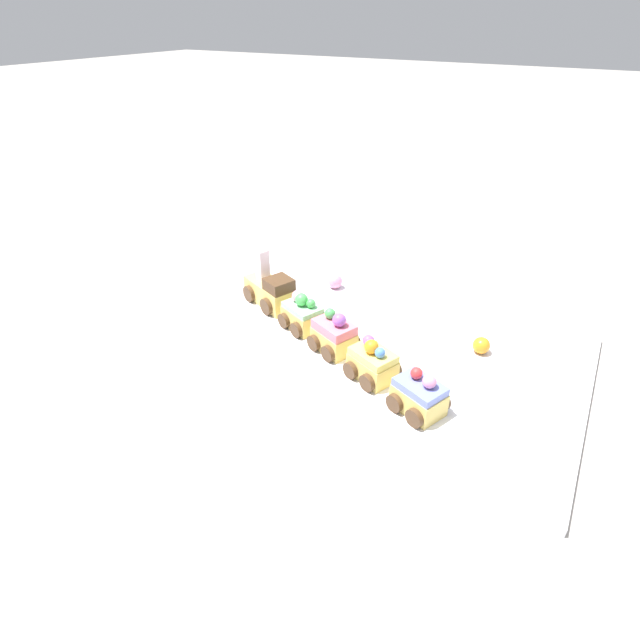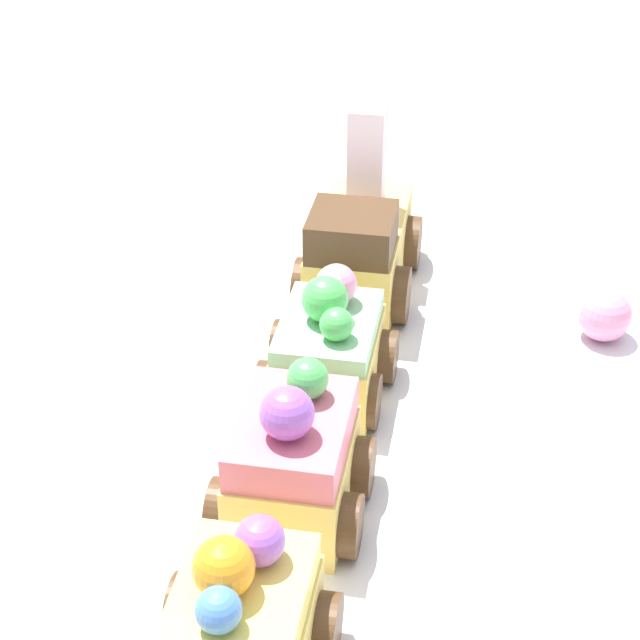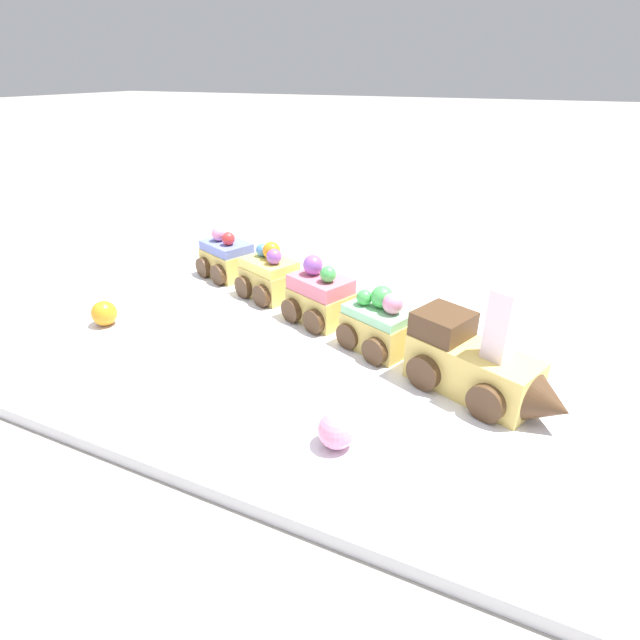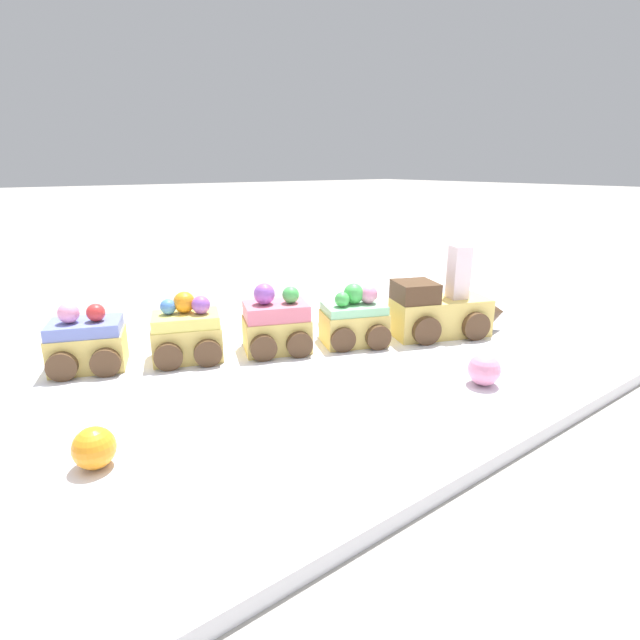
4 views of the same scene
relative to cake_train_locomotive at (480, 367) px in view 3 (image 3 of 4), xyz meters
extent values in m
plane|color=gray|center=(-0.17, 0.03, -0.04)|extent=(10.00, 10.00, 0.00)
cube|color=white|center=(-0.17, 0.03, -0.03)|extent=(0.76, 0.42, 0.01)
cube|color=#EACC66|center=(-0.01, 0.00, -0.01)|extent=(0.12, 0.08, 0.04)
cube|color=#4C331E|center=(-0.04, 0.01, 0.03)|extent=(0.06, 0.06, 0.02)
cone|color=#4C331E|center=(0.06, -0.02, -0.01)|extent=(0.04, 0.05, 0.04)
cube|color=white|center=(0.01, 0.00, 0.02)|extent=(0.03, 0.03, 0.02)
cube|color=white|center=(0.01, 0.00, 0.04)|extent=(0.03, 0.03, 0.02)
cube|color=white|center=(0.01, 0.00, 0.06)|extent=(0.03, 0.03, 0.02)
cylinder|color=#4C331E|center=(0.01, -0.03, -0.01)|extent=(0.03, 0.02, 0.03)
cylinder|color=#4C331E|center=(0.03, 0.02, -0.01)|extent=(0.03, 0.02, 0.03)
cylinder|color=#4C331E|center=(-0.04, -0.01, -0.01)|extent=(0.03, 0.02, 0.03)
cylinder|color=#4C331E|center=(-0.02, 0.04, -0.01)|extent=(0.03, 0.02, 0.03)
cube|color=#EACC66|center=(-0.10, 0.04, -0.01)|extent=(0.08, 0.07, 0.03)
cube|color=#93DBA3|center=(-0.10, 0.04, 0.01)|extent=(0.08, 0.06, 0.01)
sphere|color=#4CBC56|center=(-0.12, 0.04, 0.02)|extent=(0.02, 0.02, 0.02)
sphere|color=#4CBC56|center=(-0.10, 0.04, 0.03)|extent=(0.03, 0.03, 0.02)
sphere|color=pink|center=(-0.09, 0.03, 0.03)|extent=(0.03, 0.03, 0.02)
cylinder|color=#4C331E|center=(-0.10, 0.01, -0.01)|extent=(0.03, 0.02, 0.03)
cylinder|color=#4C331E|center=(-0.08, 0.06, -0.01)|extent=(0.03, 0.02, 0.03)
cylinder|color=#4C331E|center=(-0.13, 0.02, -0.01)|extent=(0.03, 0.02, 0.03)
cylinder|color=#4C331E|center=(-0.11, 0.07, -0.01)|extent=(0.03, 0.02, 0.03)
cube|color=#EACC66|center=(-0.18, 0.07, -0.01)|extent=(0.08, 0.07, 0.03)
cube|color=#E57084|center=(-0.18, 0.07, 0.02)|extent=(0.08, 0.06, 0.02)
sphere|color=#9956C6|center=(-0.19, 0.08, 0.03)|extent=(0.03, 0.03, 0.02)
sphere|color=#4CBC56|center=(-0.17, 0.06, 0.03)|extent=(0.02, 0.02, 0.02)
cylinder|color=#4C331E|center=(-0.17, 0.04, -0.01)|extent=(0.03, 0.02, 0.03)
cylinder|color=#4C331E|center=(-0.15, 0.09, -0.01)|extent=(0.03, 0.02, 0.03)
cylinder|color=#4C331E|center=(-0.21, 0.05, -0.01)|extent=(0.03, 0.02, 0.03)
cylinder|color=#4C331E|center=(-0.19, 0.10, -0.01)|extent=(0.03, 0.02, 0.03)
cube|color=#EACC66|center=(-0.26, 0.11, -0.01)|extent=(0.08, 0.07, 0.03)
cube|color=#EFE066|center=(-0.26, 0.11, 0.01)|extent=(0.08, 0.06, 0.01)
sphere|color=#4C84E0|center=(-0.28, 0.11, 0.03)|extent=(0.02, 0.02, 0.02)
sphere|color=orange|center=(-0.26, 0.11, 0.03)|extent=(0.03, 0.03, 0.02)
sphere|color=#9956C6|center=(-0.25, 0.10, 0.03)|extent=(0.02, 0.02, 0.02)
cylinder|color=#4C331E|center=(-0.26, 0.07, -0.01)|extent=(0.03, 0.02, 0.03)
cylinder|color=#4C331E|center=(-0.24, 0.12, -0.01)|extent=(0.03, 0.02, 0.03)
cylinder|color=#4C331E|center=(-0.29, 0.09, -0.01)|extent=(0.03, 0.02, 0.03)
cylinder|color=#4C331E|center=(-0.27, 0.14, -0.01)|extent=(0.03, 0.02, 0.03)
cube|color=#EACC66|center=(-0.35, 0.14, -0.01)|extent=(0.08, 0.07, 0.03)
cube|color=#6B7AC6|center=(-0.35, 0.14, 0.01)|extent=(0.08, 0.06, 0.01)
sphere|color=pink|center=(-0.36, 0.14, 0.03)|extent=(0.02, 0.02, 0.02)
sphere|color=red|center=(-0.34, 0.13, 0.03)|extent=(0.02, 0.02, 0.02)
cylinder|color=#4C331E|center=(-0.34, 0.11, -0.01)|extent=(0.03, 0.02, 0.03)
cylinder|color=#4C331E|center=(-0.32, 0.16, -0.01)|extent=(0.03, 0.02, 0.03)
cylinder|color=#4C331E|center=(-0.37, 0.12, -0.01)|extent=(0.03, 0.02, 0.03)
cylinder|color=#4C331E|center=(-0.35, 0.17, -0.01)|extent=(0.03, 0.02, 0.03)
sphere|color=orange|center=(-0.39, -0.04, -0.01)|extent=(0.03, 0.03, 0.03)
sphere|color=pink|center=(-0.08, -0.11, -0.01)|extent=(0.03, 0.03, 0.03)
camera|label=1|loc=(-0.49, 0.65, 0.44)|focal=28.00mm
camera|label=2|loc=(-0.51, 0.13, 0.28)|focal=60.00mm
camera|label=3|loc=(0.03, -0.37, 0.22)|focal=28.00mm
camera|label=4|loc=(-0.44, -0.34, 0.16)|focal=28.00mm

